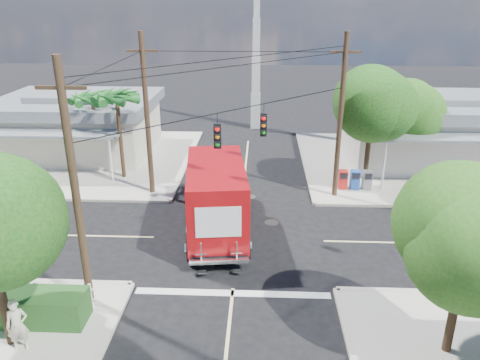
{
  "coord_description": "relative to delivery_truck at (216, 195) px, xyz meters",
  "views": [
    {
      "loc": [
        0.99,
        -19.37,
        10.62
      ],
      "look_at": [
        0.0,
        2.0,
        2.2
      ],
      "focal_mm": 35.0,
      "sensor_mm": 36.0,
      "label": 1
    }
  ],
  "objects": [
    {
      "name": "sidewalk_nw",
      "position": [
        -9.78,
        9.92,
        -1.75
      ],
      "size": [
        14.12,
        14.12,
        0.14
      ],
      "color": "#ADA89C",
      "rests_on": "ground"
    },
    {
      "name": "road_markings",
      "position": [
        1.1,
        -2.43,
        -1.81
      ],
      "size": [
        32.0,
        32.0,
        0.01
      ],
      "color": "beige",
      "rests_on": "ground"
    },
    {
      "name": "utility_poles",
      "position": [
        -0.49,
        0.64,
        2.85
      ],
      "size": [
        12.0,
        10.68,
        9.0
      ],
      "color": "#473321",
      "rests_on": "ground"
    },
    {
      "name": "tree_se",
      "position": [
        8.11,
        -8.2,
        2.22
      ],
      "size": [
        3.67,
        3.54,
        5.62
      ],
      "color": "#422D1C",
      "rests_on": "sidewalk_se"
    },
    {
      "name": "pedestrian",
      "position": [
        -5.43,
        -8.74,
        -0.78
      ],
      "size": [
        0.78,
        0.66,
        1.8
      ],
      "primitive_type": "imported",
      "rotation": [
        0.0,
        0.0,
        0.4
      ],
      "color": "beige",
      "rests_on": "sidewalk_sw"
    },
    {
      "name": "building_nw",
      "position": [
        -10.9,
        11.5,
        0.4
      ],
      "size": [
        10.8,
        10.2,
        4.3
      ],
      "color": "beige",
      "rests_on": "sidewalk_nw"
    },
    {
      "name": "vending_boxes",
      "position": [
        7.6,
        5.24,
        -1.13
      ],
      "size": [
        1.9,
        0.5,
        1.1
      ],
      "color": "red",
      "rests_on": "sidewalk_ne"
    },
    {
      "name": "sidewalk_ne",
      "position": [
        11.98,
        9.92,
        -1.75
      ],
      "size": [
        14.12,
        14.12,
        0.14
      ],
      "color": "#ADA89C",
      "rests_on": "ground"
    },
    {
      "name": "ground",
      "position": [
        1.1,
        -0.96,
        -1.82
      ],
      "size": [
        120.0,
        120.0,
        0.0
      ],
      "primitive_type": "plane",
      "color": "black",
      "rests_on": "ground"
    },
    {
      "name": "radio_tower",
      "position": [
        1.6,
        19.04,
        3.82
      ],
      "size": [
        0.8,
        0.8,
        17.0
      ],
      "color": "silver",
      "rests_on": "ground"
    },
    {
      "name": "palm_nw_back",
      "position": [
        -8.4,
        8.04,
        2.85
      ],
      "size": [
        3.01,
        3.08,
        5.19
      ],
      "color": "#422D1C",
      "rests_on": "sidewalk_nw"
    },
    {
      "name": "tree_ne_back",
      "position": [
        10.91,
        8.0,
        2.37
      ],
      "size": [
        3.77,
        3.66,
        5.82
      ],
      "color": "#422D1C",
      "rests_on": "sidewalk_ne"
    },
    {
      "name": "tree_ne_front",
      "position": [
        8.31,
        5.8,
        2.95
      ],
      "size": [
        4.21,
        4.14,
        6.66
      ],
      "color": "#422D1C",
      "rests_on": "sidewalk_ne"
    },
    {
      "name": "picket_fence",
      "position": [
        -6.7,
        -6.56,
        -1.14
      ],
      "size": [
        5.94,
        0.06,
        1.0
      ],
      "color": "silver",
      "rests_on": "sidewalk_sw"
    },
    {
      "name": "delivery_truck",
      "position": [
        0.0,
        0.0,
        0.0
      ],
      "size": [
        3.52,
        8.51,
        3.58
      ],
      "color": "black",
      "rests_on": "ground"
    },
    {
      "name": "palm_nw_front",
      "position": [
        -6.4,
        6.54,
        3.22
      ],
      "size": [
        3.01,
        3.08,
        5.59
      ],
      "color": "#422D1C",
      "rests_on": "sidewalk_nw"
    },
    {
      "name": "parked_car",
      "position": [
        12.92,
        1.61,
        -1.01
      ],
      "size": [
        5.91,
        2.83,
        1.63
      ],
      "primitive_type": "imported",
      "rotation": [
        0.0,
        0.0,
        1.55
      ],
      "color": "silver",
      "rests_on": "ground"
    },
    {
      "name": "building_ne",
      "position": [
        13.6,
        11.0,
        0.5
      ],
      "size": [
        11.8,
        10.2,
        4.5
      ],
      "color": "silver",
      "rests_on": "sidewalk_ne"
    }
  ]
}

